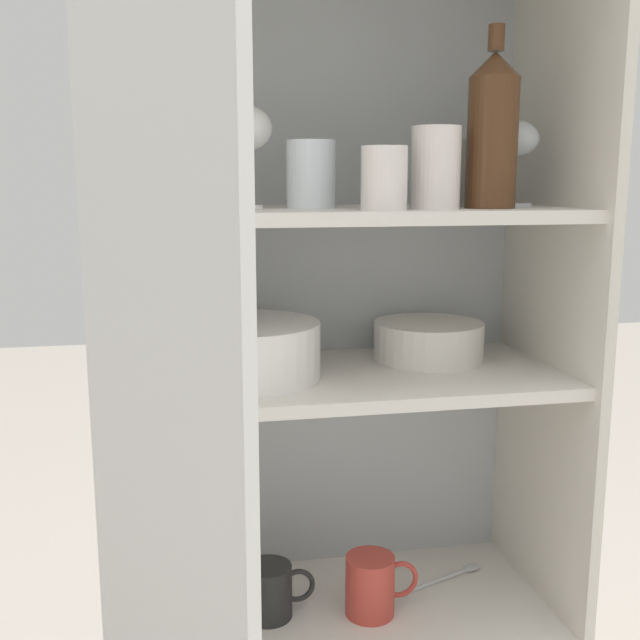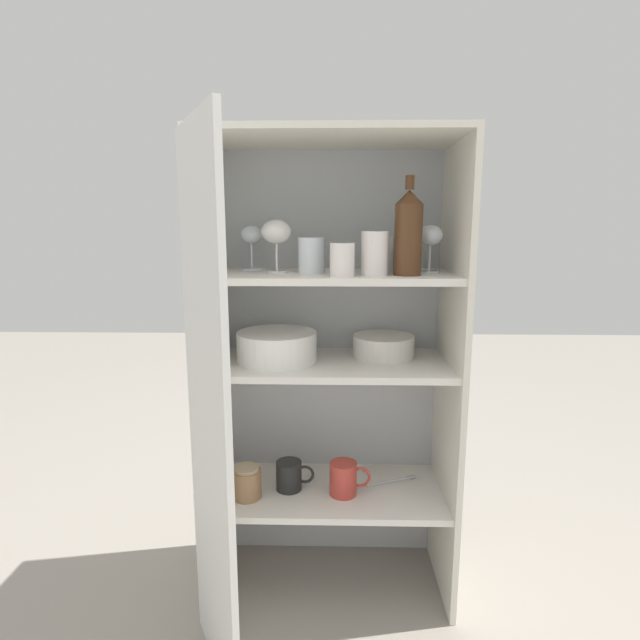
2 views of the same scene
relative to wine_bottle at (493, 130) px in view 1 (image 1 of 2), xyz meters
The scene contains 21 objects.
cupboard_back_panel 0.55m from the wine_bottle, 130.65° to the left, with size 0.75×0.02×1.38m, color #B2B7BC.
cupboard_side_left 0.73m from the wine_bottle, behind, with size 0.02×0.37×1.38m, color silver.
cupboard_side_right 0.47m from the wine_bottle, 25.53° to the left, with size 0.02×0.37×1.38m, color silver.
shelf_board_lower 0.85m from the wine_bottle, 161.59° to the left, with size 0.71×0.34×0.02m, color silver.
shelf_board_middle 0.46m from the wine_bottle, 161.59° to the left, with size 0.71×0.34×0.02m, color silver.
shelf_board_upper 0.26m from the wine_bottle, 161.59° to the left, with size 0.71×0.34×0.02m, color silver.
cupboard_door 0.72m from the wine_bottle, 150.88° to the right, with size 0.18×0.34×1.38m.
tumbler_glass_0 0.28m from the wine_bottle, 167.27° to the left, with size 0.08×0.08×0.10m.
tumbler_glass_1 0.11m from the wine_bottle, behind, with size 0.07×0.07×0.12m.
tumbler_glass_2 0.20m from the wine_bottle, 166.72° to the right, with size 0.07×0.07×0.09m.
tumbler_glass_3 0.12m from the wine_bottle, 110.43° to the left, with size 0.07×0.07×0.11m.
wine_glass_0 0.11m from the wine_bottle, 44.82° to the left, with size 0.07×0.07×0.14m.
wine_glass_1 0.49m from the wine_bottle, 160.87° to the left, with size 0.07×0.07×0.14m.
wine_glass_2 0.38m from the wine_bottle, 169.94° to the left, with size 0.09×0.09×0.15m.
wine_bottle is the anchor object (origin of this frame).
plate_stack_white 0.51m from the wine_bottle, 169.43° to the left, with size 0.24×0.24×0.09m.
mixing_bowl_large 0.38m from the wine_bottle, 109.74° to the left, with size 0.19×0.19×0.07m.
coffee_mug_primary 0.77m from the wine_bottle, 166.65° to the left, with size 0.13×0.08×0.10m.
coffee_mug_extra_1 0.84m from the wine_bottle, 169.00° to the left, with size 0.12×0.08×0.09m.
storage_jar 0.89m from the wine_bottle, behind, with size 0.09×0.09×0.10m.
serving_spoon 0.81m from the wine_bottle, 88.15° to the left, with size 0.17×0.08×0.01m.
Camera 1 is at (-0.27, -0.99, 1.06)m, focal length 42.00 mm.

